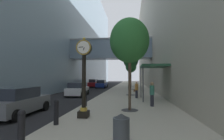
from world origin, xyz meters
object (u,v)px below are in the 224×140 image
at_px(street_tree_mid_far, 131,60).
at_px(car_blue_trailing, 102,84).
at_px(street_clock, 84,73).
at_px(pedestrian_by_clock, 152,93).
at_px(trash_bin, 121,130).
at_px(car_red_mid, 93,83).
at_px(bollard_fourth, 85,98).
at_px(car_white_near, 78,89).
at_px(bollard_nearest, 21,127).
at_px(street_tree_near, 129,41).
at_px(pedestrian_walking, 136,89).
at_px(street_tree_mid_near, 130,52).
at_px(bollard_second, 56,111).
at_px(car_grey_far, 19,102).
at_px(street_tree_far, 131,66).

xyz_separation_m(street_tree_mid_far, car_blue_trailing, (-6.01, 4.69, -4.48)).
relative_size(street_clock, pedestrian_by_clock, 2.42).
bearing_deg(street_tree_mid_far, trash_bin, -90.47).
relative_size(pedestrian_by_clock, car_red_mid, 0.41).
xyz_separation_m(street_clock, street_tree_mid_far, (2.45, 19.78, 2.75)).
distance_m(bollard_fourth, car_white_near, 7.85).
xyz_separation_m(bollard_nearest, street_tree_mid_far, (3.31, 23.60, 4.53)).
bearing_deg(trash_bin, bollard_nearest, -174.22).
bearing_deg(car_red_mid, street_tree_mid_far, -40.96).
relative_size(bollard_fourth, street_tree_mid_far, 0.17).
height_order(street_tree_near, car_white_near, street_tree_near).
relative_size(bollard_nearest, car_blue_trailing, 0.27).
bearing_deg(bollard_nearest, trash_bin, 5.78).
bearing_deg(pedestrian_walking, car_red_mid, 115.63).
bearing_deg(bollard_nearest, street_tree_mid_near, 77.37).
relative_size(bollard_second, car_white_near, 0.27).
relative_size(trash_bin, car_blue_trailing, 0.24).
relative_size(bollard_nearest, street_tree_mid_near, 0.18).
distance_m(street_tree_mid_near, pedestrian_by_clock, 8.51).
distance_m(street_clock, car_white_near, 11.36).
bearing_deg(bollard_second, car_grey_far, 148.86).
relative_size(bollard_second, pedestrian_walking, 0.69).
xyz_separation_m(street_clock, trash_bin, (2.26, -3.51, -1.85)).
relative_size(pedestrian_walking, car_white_near, 0.39).
relative_size(street_clock, trash_bin, 4.15).
distance_m(street_tree_mid_near, car_blue_trailing, 15.45).
bearing_deg(trash_bin, car_red_mid, 104.97).
distance_m(street_tree_far, car_blue_trailing, 8.25).
distance_m(street_clock, street_tree_mid_near, 11.57).
bearing_deg(street_tree_mid_near, car_grey_far, -122.81).
bearing_deg(street_tree_mid_near, car_blue_trailing, 114.00).
xyz_separation_m(pedestrian_walking, car_blue_trailing, (-6.64, 16.16, -0.24)).
bearing_deg(car_grey_far, trash_bin, -32.23).
xyz_separation_m(street_tree_far, car_grey_far, (-6.69, -28.00, -3.85)).
distance_m(street_tree_near, pedestrian_by_clock, 4.28).
relative_size(bollard_nearest, car_white_near, 0.27).
height_order(bollard_nearest, bollard_second, same).
relative_size(bollard_second, street_tree_near, 0.19).
relative_size(car_red_mid, car_grey_far, 1.02).
bearing_deg(pedestrian_by_clock, trash_bin, -104.11).
bearing_deg(car_red_mid, pedestrian_walking, -64.37).
height_order(bollard_fourth, street_tree_far, street_tree_far).
bearing_deg(street_clock, pedestrian_walking, 69.66).
xyz_separation_m(street_tree_near, street_tree_mid_near, (0.00, 8.81, 0.58)).
bearing_deg(bollard_nearest, car_grey_far, 127.42).
bearing_deg(bollard_fourth, street_tree_near, -19.00).
height_order(bollard_nearest, bollard_fourth, same).
bearing_deg(car_white_near, street_tree_near, -52.64).
bearing_deg(street_tree_mid_near, bollard_nearest, -102.63).
height_order(bollard_nearest, pedestrian_by_clock, pedestrian_by_clock).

